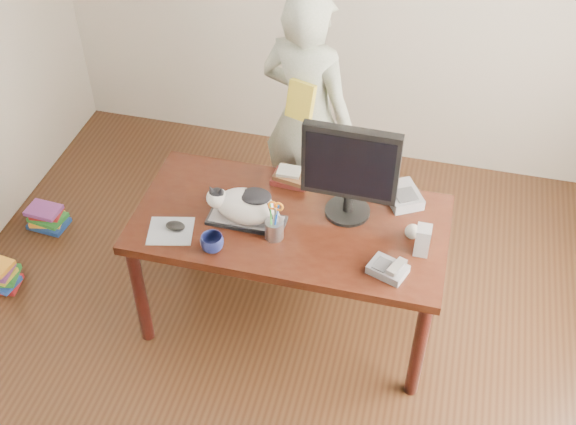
{
  "coord_description": "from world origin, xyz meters",
  "views": [
    {
      "loc": [
        0.64,
        -2.01,
        3.26
      ],
      "look_at": [
        0.0,
        0.55,
        0.85
      ],
      "focal_mm": 45.0,
      "sensor_mm": 36.0,
      "label": 1
    }
  ],
  "objects_px": {
    "calculator": "(403,196)",
    "phone": "(389,269)",
    "coffee_mug": "(212,243)",
    "book_stack": "(291,177)",
    "mouse": "(175,226)",
    "monitor": "(350,169)",
    "baseball": "(412,232)",
    "desk": "(294,231)",
    "pen_cup": "(274,227)",
    "person": "(307,118)",
    "keyboard": "(247,220)",
    "book_pile_b": "(47,217)",
    "cat": "(243,205)",
    "speaker": "(423,240)"
  },
  "relations": [
    {
      "from": "mouse",
      "to": "baseball",
      "type": "distance_m",
      "value": 1.18
    },
    {
      "from": "phone",
      "to": "book_stack",
      "type": "relative_size",
      "value": 0.99
    },
    {
      "from": "cat",
      "to": "book_pile_b",
      "type": "relative_size",
      "value": 1.5
    },
    {
      "from": "keyboard",
      "to": "person",
      "type": "distance_m",
      "value": 0.88
    },
    {
      "from": "desk",
      "to": "phone",
      "type": "distance_m",
      "value": 0.65
    },
    {
      "from": "cat",
      "to": "baseball",
      "type": "relative_size",
      "value": 5.1
    },
    {
      "from": "monitor",
      "to": "baseball",
      "type": "xyz_separation_m",
      "value": [
        0.34,
        -0.08,
        -0.27
      ]
    },
    {
      "from": "coffee_mug",
      "to": "book_stack",
      "type": "relative_size",
      "value": 0.55
    },
    {
      "from": "pen_cup",
      "to": "book_pile_b",
      "type": "distance_m",
      "value": 1.89
    },
    {
      "from": "coffee_mug",
      "to": "book_pile_b",
      "type": "xyz_separation_m",
      "value": [
        -1.4,
        0.64,
        -0.72
      ]
    },
    {
      "from": "monitor",
      "to": "baseball",
      "type": "height_order",
      "value": "monitor"
    },
    {
      "from": "book_stack",
      "to": "mouse",
      "type": "bearing_deg",
      "value": -127.15
    },
    {
      "from": "phone",
      "to": "book_pile_b",
      "type": "xyz_separation_m",
      "value": [
        -2.26,
        0.59,
        -0.7
      ]
    },
    {
      "from": "monitor",
      "to": "book_stack",
      "type": "distance_m",
      "value": 0.48
    },
    {
      "from": "cat",
      "to": "calculator",
      "type": "relative_size",
      "value": 1.46
    },
    {
      "from": "speaker",
      "to": "baseball",
      "type": "relative_size",
      "value": 2.08
    },
    {
      "from": "book_stack",
      "to": "cat",
      "type": "bearing_deg",
      "value": -106.83
    },
    {
      "from": "coffee_mug",
      "to": "speaker",
      "type": "relative_size",
      "value": 0.72
    },
    {
      "from": "speaker",
      "to": "book_stack",
      "type": "bearing_deg",
      "value": 153.9
    },
    {
      "from": "pen_cup",
      "to": "baseball",
      "type": "bearing_deg",
      "value": 13.93
    },
    {
      "from": "monitor",
      "to": "calculator",
      "type": "xyz_separation_m",
      "value": [
        0.26,
        0.18,
        -0.27
      ]
    },
    {
      "from": "baseball",
      "to": "person",
      "type": "bearing_deg",
      "value": 132.69
    },
    {
      "from": "pen_cup",
      "to": "book_stack",
      "type": "height_order",
      "value": "pen_cup"
    },
    {
      "from": "monitor",
      "to": "person",
      "type": "relative_size",
      "value": 0.33
    },
    {
      "from": "speaker",
      "to": "pen_cup",
      "type": "bearing_deg",
      "value": -174.09
    },
    {
      "from": "keyboard",
      "to": "coffee_mug",
      "type": "distance_m",
      "value": 0.26
    },
    {
      "from": "desk",
      "to": "baseball",
      "type": "distance_m",
      "value": 0.64
    },
    {
      "from": "keyboard",
      "to": "calculator",
      "type": "height_order",
      "value": "calculator"
    },
    {
      "from": "mouse",
      "to": "book_stack",
      "type": "bearing_deg",
      "value": 33.94
    },
    {
      "from": "speaker",
      "to": "mouse",
      "type": "bearing_deg",
      "value": -173.21
    },
    {
      "from": "calculator",
      "to": "phone",
      "type": "bearing_deg",
      "value": -119.06
    },
    {
      "from": "desk",
      "to": "person",
      "type": "xyz_separation_m",
      "value": [
        -0.1,
        0.73,
        0.22
      ]
    },
    {
      "from": "coffee_mug",
      "to": "phone",
      "type": "relative_size",
      "value": 0.55
    },
    {
      "from": "mouse",
      "to": "baseball",
      "type": "xyz_separation_m",
      "value": [
        1.16,
        0.23,
        0.01
      ]
    },
    {
      "from": "keyboard",
      "to": "calculator",
      "type": "bearing_deg",
      "value": 26.01
    },
    {
      "from": "person",
      "to": "pen_cup",
      "type": "bearing_deg",
      "value": 111.35
    },
    {
      "from": "keyboard",
      "to": "calculator",
      "type": "relative_size",
      "value": 1.5
    },
    {
      "from": "monitor",
      "to": "speaker",
      "type": "xyz_separation_m",
      "value": [
        0.4,
        -0.17,
        -0.23
      ]
    },
    {
      "from": "speaker",
      "to": "baseball",
      "type": "xyz_separation_m",
      "value": [
        -0.06,
        0.09,
        -0.04
      ]
    },
    {
      "from": "mouse",
      "to": "phone",
      "type": "bearing_deg",
      "value": -15.05
    },
    {
      "from": "phone",
      "to": "book_stack",
      "type": "height_order",
      "value": "phone"
    },
    {
      "from": "speaker",
      "to": "baseball",
      "type": "height_order",
      "value": "speaker"
    },
    {
      "from": "person",
      "to": "book_pile_b",
      "type": "bearing_deg",
      "value": 33.9
    },
    {
      "from": "speaker",
      "to": "baseball",
      "type": "distance_m",
      "value": 0.12
    },
    {
      "from": "book_pile_b",
      "to": "pen_cup",
      "type": "bearing_deg",
      "value": -16.17
    },
    {
      "from": "keyboard",
      "to": "mouse",
      "type": "relative_size",
      "value": 3.53
    },
    {
      "from": "book_pile_b",
      "to": "keyboard",
      "type": "bearing_deg",
      "value": -15.37
    },
    {
      "from": "mouse",
      "to": "book_pile_b",
      "type": "relative_size",
      "value": 0.44
    },
    {
      "from": "cat",
      "to": "book_pile_b",
      "type": "height_order",
      "value": "cat"
    },
    {
      "from": "baseball",
      "to": "keyboard",
      "type": "bearing_deg",
      "value": -173.54
    }
  ]
}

